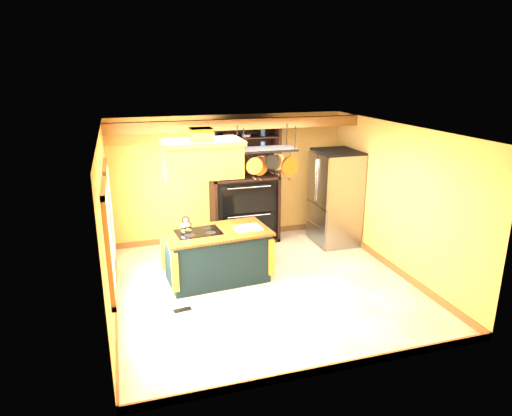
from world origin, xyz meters
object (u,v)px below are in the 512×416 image
range_hood (202,157)px  hutch (244,198)px  kitchen_island (217,255)px  refrigerator (335,199)px  pot_rack (267,157)px

range_hood → hutch: size_ratio=0.53×
kitchen_island → range_hood: size_ratio=1.44×
hutch → range_hood: bearing=-124.2°
refrigerator → hutch: 1.92m
range_hood → hutch: 2.47m
pot_rack → refrigerator: pot_rack is taller
refrigerator → hutch: size_ratio=0.78×
kitchen_island → hutch: size_ratio=0.76×
kitchen_island → pot_rack: bearing=-5.0°
range_hood → refrigerator: (3.00, 1.10, -1.28)m
kitchen_island → pot_rack: size_ratio=1.74×
pot_rack → refrigerator: (1.89, 1.10, -1.22)m
kitchen_island → range_hood: bearing=175.2°
range_hood → kitchen_island: bearing=0.2°
refrigerator → pot_rack: bearing=-149.8°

